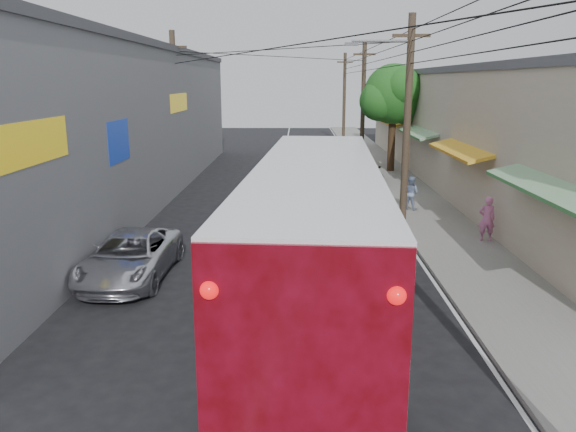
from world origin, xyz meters
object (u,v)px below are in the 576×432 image
Objects in this scene: coach_bus at (316,237)px; parked_car_mid at (362,170)px; parked_suv at (359,190)px; pedestrian_far at (411,193)px; jeepney at (130,256)px; parked_car_far at (338,154)px; pedestrian_near at (487,219)px.

parked_car_mid is (3.14, 17.95, -1.16)m from coach_bus.
parked_suv is at bearing -99.82° from parked_car_mid.
parked_suv is at bearing 5.68° from pedestrian_far.
parked_car_mid is at bearing 75.50° from parked_suv.
parked_suv reaches higher than jeepney.
parked_car_far is (-0.80, 7.59, -0.09)m from parked_car_mid.
parked_car_mid is at bearing 62.88° from jeepney.
parked_car_mid is at bearing -44.27° from pedestrian_far.
coach_bus reaches higher than pedestrian_far.
coach_bus is at bearing 50.38° from pedestrian_near.
coach_bus is 25.68m from parked_car_far.
parked_car_far is at bearing 88.23° from coach_bus.
jeepney is (-5.26, 2.44, -1.28)m from coach_bus.
pedestrian_far reaches higher than parked_car_mid.
pedestrian_near reaches higher than pedestrian_far.
parked_car_far is (2.34, 25.54, -1.24)m from coach_bus.
jeepney is 11.99m from pedestrian_near.
jeepney is 3.01× the size of pedestrian_near.
parked_suv is 7.18m from pedestrian_near.
pedestrian_far reaches higher than parked_suv.
coach_bus reaches higher than parked_car_far.
parked_car_far is at bearing -73.60° from pedestrian_near.
jeepney is at bearing -103.78° from parked_car_far.
pedestrian_near reaches higher than parked_suv.
jeepney is 12.99m from pedestrian_far.
parked_suv is at bearing 82.66° from coach_bus.
parked_car_mid reaches higher than parked_car_far.
coach_bus is at bearing -101.75° from parked_car_mid.
pedestrian_near is at bearing 19.37° from jeepney.
coach_bus is 8.33× the size of pedestrian_near.
pedestrian_far is (1.32, -6.89, 0.06)m from parked_car_mid.
pedestrian_near is (3.80, -6.09, 0.19)m from parked_suv.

